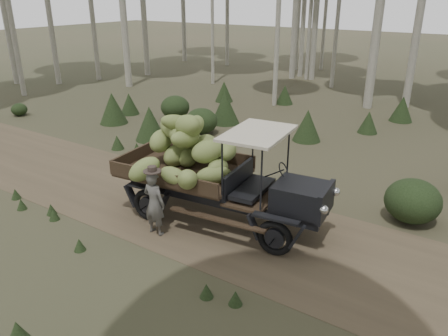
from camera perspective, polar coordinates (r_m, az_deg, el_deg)
The scene contains 5 objects.
ground at distance 11.87m, azimuth -5.85°, elevation -5.19°, with size 120.00×120.00×0.00m, color #473D2B.
dirt_track at distance 11.87m, azimuth -5.85°, elevation -5.17°, with size 70.00×4.00×0.01m, color brown.
banana_truck at distance 10.86m, azimuth -2.52°, elevation 1.18°, with size 5.59×2.93×2.74m.
farmer at distance 10.39m, azimuth -9.09°, elevation -4.48°, with size 0.59×0.43×1.74m.
undergrowth at distance 13.74m, azimuth 3.15°, elevation 1.33°, with size 23.83×22.47×1.40m.
Camera 1 is at (6.81, -8.08, 5.42)m, focal length 35.00 mm.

